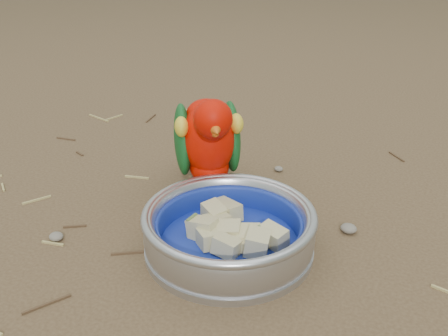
% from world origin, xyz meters
% --- Properties ---
extents(ground, '(60.00, 60.00, 0.00)m').
position_xyz_m(ground, '(0.00, 0.00, 0.00)').
color(ground, brown).
extents(food_bowl, '(0.23, 0.23, 0.02)m').
position_xyz_m(food_bowl, '(0.05, -0.04, 0.01)').
color(food_bowl, '#B2B2BA').
rests_on(food_bowl, ground).
extents(bowl_wall, '(0.23, 0.23, 0.04)m').
position_xyz_m(bowl_wall, '(0.05, -0.04, 0.04)').
color(bowl_wall, '#B2B2BA').
rests_on(bowl_wall, food_bowl).
extents(fruit_wedges, '(0.14, 0.14, 0.03)m').
position_xyz_m(fruit_wedges, '(0.05, -0.04, 0.03)').
color(fruit_wedges, tan).
rests_on(fruit_wedges, food_bowl).
extents(lory_parrot, '(0.21, 0.24, 0.18)m').
position_xyz_m(lory_parrot, '(-0.04, 0.08, 0.09)').
color(lory_parrot, '#C20D00').
rests_on(lory_parrot, ground).
extents(ground_debris, '(0.90, 0.80, 0.01)m').
position_xyz_m(ground_debris, '(-0.03, 0.02, 0.00)').
color(ground_debris, tan).
rests_on(ground_debris, ground).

